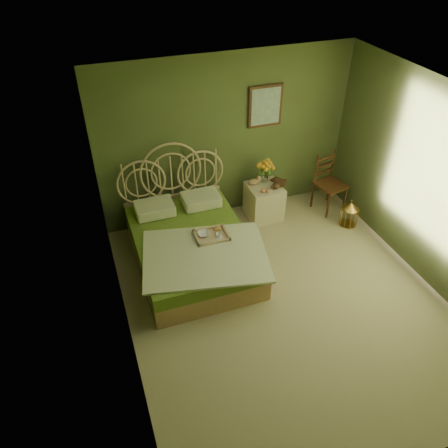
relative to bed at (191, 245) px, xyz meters
name	(u,v)px	position (x,y,z in m)	size (l,w,h in m)	color
floor	(285,301)	(0.93, -1.16, -0.31)	(4.50, 4.50, 0.00)	tan
ceiling	(307,113)	(0.93, -1.16, 2.29)	(4.50, 4.50, 0.00)	silver
wall_back	(227,139)	(0.93, 1.09, 0.99)	(4.00, 4.00, 0.00)	#536435
wall_left	(117,261)	(-1.07, -1.16, 0.99)	(4.50, 4.50, 0.00)	#536435
wall_right	(437,190)	(2.93, -1.16, 0.99)	(4.50, 4.50, 0.00)	#536435
wall_art	(265,106)	(1.53, 1.06, 1.44)	(0.54, 0.04, 0.64)	#3A1D0F
bed	(191,245)	(0.00, 0.00, 0.00)	(1.82, 2.29, 1.42)	tan
nightstand	(264,197)	(1.43, 0.71, 0.05)	(0.53, 0.53, 1.01)	beige
chair	(329,178)	(2.54, 0.62, 0.24)	(0.53, 0.53, 0.99)	#3A1D0F
birdcage	(349,214)	(2.63, 0.03, -0.11)	(0.27, 0.27, 0.42)	#BC8A3C
book_lower	(275,183)	(1.61, 0.71, 0.28)	(0.17, 0.22, 0.02)	#381E0F
book_upper	(275,182)	(1.61, 0.71, 0.30)	(0.18, 0.24, 0.02)	#472819
cereal_bowl	(203,234)	(0.15, -0.14, 0.26)	(0.16, 0.16, 0.04)	white
coffee_cup	(218,235)	(0.33, -0.25, 0.27)	(0.07, 0.07, 0.07)	white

